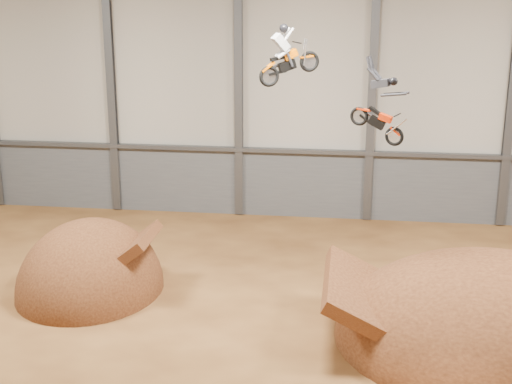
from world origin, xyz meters
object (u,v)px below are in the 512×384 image
landing_ramp (488,343)px  fmx_rider_a (292,49)px  fmx_rider_b (374,100)px  takeoff_ramp (91,290)px

landing_ramp → fmx_rider_a: bearing=159.7°
landing_ramp → fmx_rider_b: bearing=170.2°
landing_ramp → fmx_rider_b: fmx_rider_b is taller
takeoff_ramp → landing_ramp: landing_ramp is taller
fmx_rider_a → fmx_rider_b: (2.85, -1.89, -1.47)m
fmx_rider_a → fmx_rider_b: fmx_rider_a is taller
takeoff_ramp → landing_ramp: size_ratio=0.63×
takeoff_ramp → fmx_rider_a: fmx_rider_a is taller
takeoff_ramp → fmx_rider_b: (10.77, -1.74, 8.11)m
takeoff_ramp → fmx_rider_a: size_ratio=2.85×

